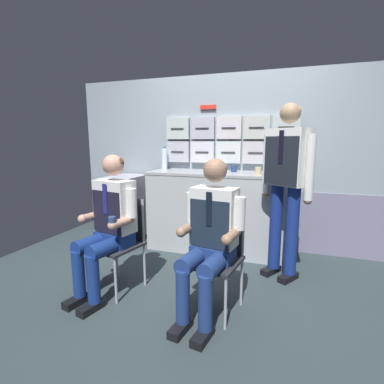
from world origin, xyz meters
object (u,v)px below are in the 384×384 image
(folding_chair_left, at_px, (123,233))
(folding_chair_right, at_px, (218,247))
(crew_member_right, at_px, (210,234))
(water_bottle_blue_cap, at_px, (288,161))
(service_trolley, at_px, (125,207))
(crew_member_standing, at_px, (286,177))
(crew_member_left, at_px, (108,220))
(espresso_cup_small, at_px, (234,168))

(folding_chair_left, xyz_separation_m, folding_chair_right, (0.91, -0.05, 0.00))
(folding_chair_right, distance_m, crew_member_right, 0.22)
(water_bottle_blue_cap, bearing_deg, service_trolley, -174.65)
(service_trolley, distance_m, folding_chair_left, 1.19)
(crew_member_standing, height_order, water_bottle_blue_cap, crew_member_standing)
(crew_member_left, bearing_deg, water_bottle_blue_cap, 43.52)
(folding_chair_left, distance_m, crew_member_standing, 1.62)
(service_trolley, height_order, crew_member_right, crew_member_right)
(service_trolley, relative_size, espresso_cup_small, 10.83)
(service_trolley, distance_m, crew_member_standing, 2.10)
(folding_chair_left, bearing_deg, folding_chair_right, -3.00)
(service_trolley, bearing_deg, water_bottle_blue_cap, 5.35)
(folding_chair_left, height_order, espresso_cup_small, espresso_cup_small)
(folding_chair_right, bearing_deg, service_trolley, 144.74)
(folding_chair_left, bearing_deg, crew_member_left, -102.59)
(crew_member_right, height_order, crew_member_standing, crew_member_standing)
(service_trolley, relative_size, crew_member_standing, 0.53)
(service_trolley, distance_m, water_bottle_blue_cap, 2.12)
(folding_chair_left, height_order, crew_member_left, crew_member_left)
(service_trolley, bearing_deg, crew_member_standing, -10.43)
(espresso_cup_small, bearing_deg, crew_member_right, -86.17)
(folding_chair_right, xyz_separation_m, crew_member_standing, (0.49, 0.70, 0.50))
(service_trolley, xyz_separation_m, folding_chair_right, (1.51, -1.07, 0.02))
(water_bottle_blue_cap, bearing_deg, crew_member_right, -110.14)
(folding_chair_left, relative_size, crew_member_right, 0.68)
(service_trolley, xyz_separation_m, crew_member_left, (0.57, -1.18, 0.19))
(crew_member_standing, relative_size, espresso_cup_small, 20.49)
(folding_chair_right, relative_size, crew_member_standing, 0.49)
(crew_member_left, xyz_separation_m, folding_chair_right, (0.95, 0.11, -0.17))
(service_trolley, height_order, folding_chair_left, service_trolley)
(water_bottle_blue_cap, height_order, espresso_cup_small, water_bottle_blue_cap)
(folding_chair_right, height_order, water_bottle_blue_cap, water_bottle_blue_cap)
(crew_member_standing, relative_size, water_bottle_blue_cap, 5.55)
(folding_chair_left, distance_m, crew_member_left, 0.23)
(crew_member_standing, bearing_deg, crew_member_left, -150.52)
(water_bottle_blue_cap, distance_m, espresso_cup_small, 0.63)
(folding_chair_right, height_order, espresso_cup_small, espresso_cup_small)
(folding_chair_left, bearing_deg, water_bottle_blue_cap, 40.75)
(folding_chair_left, xyz_separation_m, crew_member_standing, (1.40, 0.65, 0.50))
(crew_member_left, xyz_separation_m, crew_member_right, (0.92, -0.05, -0.01))
(crew_member_standing, bearing_deg, water_bottle_blue_cap, 89.38)
(service_trolley, xyz_separation_m, folding_chair_left, (0.60, -1.02, 0.02))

